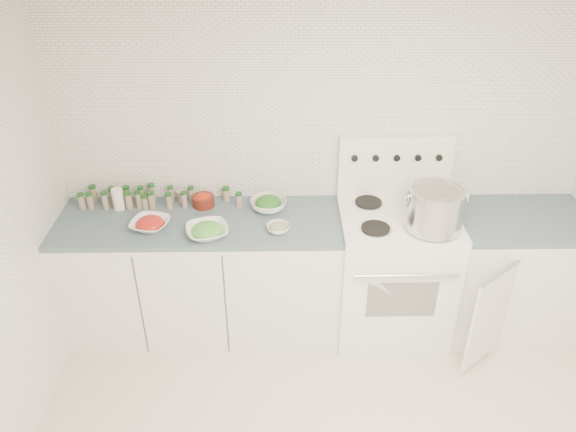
# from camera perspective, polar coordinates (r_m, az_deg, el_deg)

# --- Properties ---
(room_walls) EXTENTS (3.54, 3.04, 2.52)m
(room_walls) POSITION_cam_1_polar(r_m,az_deg,el_deg) (2.31, 6.45, -2.11)
(room_walls) COLOR white
(room_walls) RESTS_ON ground
(counter_left) EXTENTS (1.85, 0.62, 0.90)m
(counter_left) POSITION_cam_1_polar(r_m,az_deg,el_deg) (3.94, -8.55, -5.96)
(counter_left) COLOR white
(counter_left) RESTS_ON ground
(stove) EXTENTS (0.76, 0.70, 1.36)m
(stove) POSITION_cam_1_polar(r_m,az_deg,el_deg) (3.95, 10.58, -5.26)
(stove) COLOR white
(stove) RESTS_ON ground
(counter_right) EXTENTS (0.89, 0.88, 0.90)m
(counter_right) POSITION_cam_1_polar(r_m,az_deg,el_deg) (4.21, 21.60, -5.39)
(counter_right) COLOR white
(counter_right) RESTS_ON ground
(stock_pot) EXTENTS (0.37, 0.35, 0.27)m
(stock_pot) POSITION_cam_1_polar(r_m,az_deg,el_deg) (3.53, 14.72, 0.93)
(stock_pot) COLOR silver
(stock_pot) RESTS_ON stove
(bowl_tomato) EXTENTS (0.29, 0.29, 0.08)m
(bowl_tomato) POSITION_cam_1_polar(r_m,az_deg,el_deg) (3.65, -13.84, -0.77)
(bowl_tomato) COLOR white
(bowl_tomato) RESTS_ON counter_left
(bowl_snowpea) EXTENTS (0.32, 0.32, 0.09)m
(bowl_snowpea) POSITION_cam_1_polar(r_m,az_deg,el_deg) (3.50, -8.21, -1.49)
(bowl_snowpea) COLOR white
(bowl_snowpea) RESTS_ON counter_left
(bowl_broccoli) EXTENTS (0.32, 0.32, 0.10)m
(bowl_broccoli) POSITION_cam_1_polar(r_m,az_deg,el_deg) (3.74, -2.01, 1.26)
(bowl_broccoli) COLOR white
(bowl_broccoli) RESTS_ON counter_left
(bowl_zucchini) EXTENTS (0.19, 0.19, 0.06)m
(bowl_zucchini) POSITION_cam_1_polar(r_m,az_deg,el_deg) (3.52, -0.99, -1.19)
(bowl_zucchini) COLOR white
(bowl_zucchini) RESTS_ON counter_left
(bowl_pepper) EXTENTS (0.15, 0.15, 0.09)m
(bowl_pepper) POSITION_cam_1_polar(r_m,az_deg,el_deg) (3.82, -8.60, 1.63)
(bowl_pepper) COLOR #55180E
(bowl_pepper) RESTS_ON counter_left
(salt_canister) EXTENTS (0.09, 0.09, 0.15)m
(salt_canister) POSITION_cam_1_polar(r_m,az_deg,el_deg) (3.90, -16.87, 1.66)
(salt_canister) COLOR white
(salt_canister) RESTS_ON counter_left
(tin_can) EXTENTS (0.09, 0.09, 0.09)m
(tin_can) POSITION_cam_1_polar(r_m,az_deg,el_deg) (3.88, -10.74, 1.94)
(tin_can) COLOR #ACA292
(tin_can) RESTS_ON counter_left
(spice_cluster) EXTENTS (1.09, 0.15, 0.13)m
(spice_cluster) POSITION_cam_1_polar(r_m,az_deg,el_deg) (3.90, -14.34, 1.85)
(spice_cluster) COLOR gray
(spice_cluster) RESTS_ON counter_left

